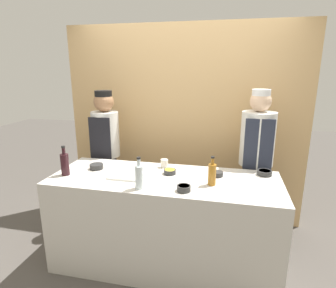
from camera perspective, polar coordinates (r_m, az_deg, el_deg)
ground_plane at (r=3.07m, az=-0.69°, el=-22.84°), size 14.00×14.00×0.00m
cabinet_wall at (r=3.54m, az=3.23°, el=3.89°), size 2.93×0.18×2.40m
counter at (r=2.81m, az=-0.72°, el=-15.48°), size 2.11×0.78×0.91m
sauce_bowl_yellow at (r=2.69m, az=0.36°, el=-5.60°), size 0.12×0.12×0.04m
sauce_bowl_brown at (r=2.67m, az=9.94°, el=-5.94°), size 0.11×0.11×0.04m
sauce_bowl_white at (r=2.33m, az=3.22°, el=-8.91°), size 0.11×0.11×0.05m
sauce_bowl_red at (r=2.91m, az=-14.33°, el=-4.39°), size 0.13×0.13×0.05m
sauce_bowl_green at (r=2.81m, az=19.03°, el=-5.49°), size 0.13×0.13×0.05m
cutting_board at (r=2.65m, az=-7.99°, el=-6.42°), size 0.36×0.23×0.02m
bottle_amber at (r=2.45m, az=8.94°, el=-6.01°), size 0.07×0.07×0.26m
bottle_clear at (r=2.35m, az=-5.88°, el=-6.57°), size 0.07×0.07×0.28m
bottle_wine at (r=2.81m, az=-20.23°, el=-3.78°), size 0.08×0.08×0.28m
cup_cream at (r=2.86m, az=-0.74°, el=-3.94°), size 0.08×0.08×0.08m
chef_left at (r=3.43m, az=-12.37°, el=-1.71°), size 0.32×0.32×1.65m
chef_right at (r=3.14m, az=17.34°, el=-3.58°), size 0.35×0.35×1.69m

